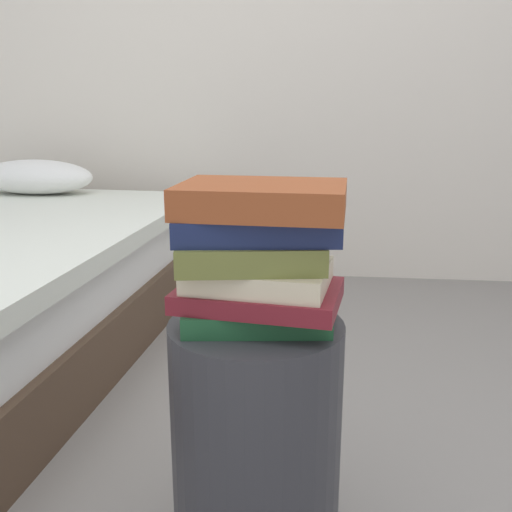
{
  "coord_description": "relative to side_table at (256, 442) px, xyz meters",
  "views": [
    {
      "loc": [
        0.11,
        -1.0,
        0.88
      ],
      "look_at": [
        0.0,
        0.0,
        0.62
      ],
      "focal_mm": 41.13,
      "sensor_mm": 36.0,
      "label": 1
    }
  ],
  "objects": [
    {
      "name": "book_navy",
      "position": [
        -0.0,
        -0.0,
        0.42
      ],
      "size": [
        0.3,
        0.19,
        0.04
      ],
      "primitive_type": "cube",
      "rotation": [
        0.0,
        0.0,
        0.12
      ],
      "color": "#19234C",
      "rests_on": "book_olive"
    },
    {
      "name": "book_olive",
      "position": [
        -0.01,
        -0.01,
        0.38
      ],
      "size": [
        0.28,
        0.2,
        0.05
      ],
      "primitive_type": "cube",
      "rotation": [
        0.0,
        0.0,
        0.16
      ],
      "color": "olive",
      "rests_on": "book_cream"
    },
    {
      "name": "book_forest",
      "position": [
        -0.0,
        0.01,
        0.26
      ],
      "size": [
        0.28,
        0.21,
        0.04
      ],
      "primitive_type": "cube",
      "rotation": [
        0.0,
        0.0,
        0.11
      ],
      "color": "#1E512D",
      "rests_on": "side_table"
    },
    {
      "name": "wall_back",
      "position": [
        0.0,
        2.0,
        1.06
      ],
      "size": [
        7.0,
        0.08,
        2.6
      ],
      "primitive_type": "cube",
      "color": "silver",
      "rests_on": "ground_plane"
    },
    {
      "name": "book_rust",
      "position": [
        0.01,
        0.01,
        0.47
      ],
      "size": [
        0.3,
        0.22,
        0.05
      ],
      "primitive_type": "cube",
      "rotation": [
        0.0,
        0.0,
        -0.05
      ],
      "color": "#994723",
      "rests_on": "book_navy"
    },
    {
      "name": "book_maroon",
      "position": [
        0.01,
        -0.0,
        0.3
      ],
      "size": [
        0.31,
        0.23,
        0.03
      ],
      "primitive_type": "cube",
      "rotation": [
        0.0,
        0.0,
        -0.13
      ],
      "color": "maroon",
      "rests_on": "book_forest"
    },
    {
      "name": "book_cream",
      "position": [
        0.01,
        0.01,
        0.34
      ],
      "size": [
        0.27,
        0.22,
        0.04
      ],
      "primitive_type": "cube",
      "rotation": [
        0.0,
        0.0,
        -0.13
      ],
      "color": "beige",
      "rests_on": "book_maroon"
    },
    {
      "name": "side_table",
      "position": [
        0.0,
        0.0,
        0.0
      ],
      "size": [
        0.33,
        0.33,
        0.49
      ],
      "primitive_type": "cylinder",
      "color": "#333338",
      "rests_on": "ground_plane"
    }
  ]
}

